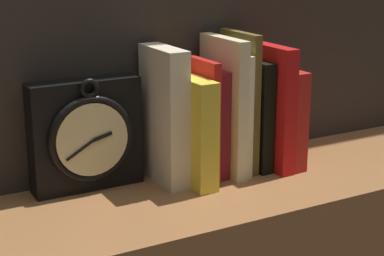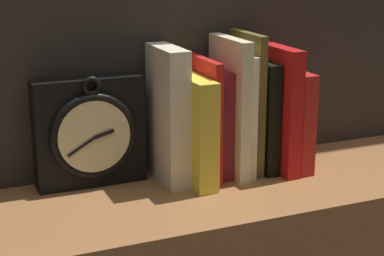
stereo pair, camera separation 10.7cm
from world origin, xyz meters
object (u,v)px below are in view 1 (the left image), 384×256
Objects in this scene: book_slot0_cream at (164,116)px; book_slot9_red at (279,115)px; book_slot5_cream at (231,112)px; book_slot6_brown at (239,101)px; book_slot2_red at (199,118)px; book_slot3_maroon at (209,121)px; clock at (87,135)px; book_slot7_black at (250,113)px; book_slot8_red at (266,106)px; book_slot1_yellow at (188,129)px; book_slot4_cream at (223,106)px.

book_slot0_cream reaches higher than book_slot9_red.
book_slot6_brown is (0.02, 0.00, 0.02)m from book_slot5_cream.
book_slot2_red is 0.03m from book_slot3_maroon.
book_slot6_brown reaches higher than book_slot2_red.
clock is at bearing 172.90° from book_slot3_maroon.
book_slot2_red reaches higher than book_slot7_black.
book_slot5_cream is 0.03m from book_slot6_brown.
book_slot0_cream is at bearing 176.06° from book_slot8_red.
book_slot2_red is 0.85× the size of book_slot6_brown.
book_slot7_black is at bearing 0.63° from book_slot2_red.
clock reaches higher than book_slot9_red.
book_slot4_cream is (0.08, 0.01, 0.03)m from book_slot1_yellow.
book_slot4_cream is at bearing -3.25° from book_slot0_cream.
book_slot9_red is (0.20, 0.00, -0.00)m from book_slot1_yellow.
book_slot0_cream is at bearing 179.43° from book_slot7_black.
book_slot8_red is (0.09, -0.01, -0.01)m from book_slot4_cream.
book_slot7_black is (0.04, 0.00, -0.01)m from book_slot5_cream.
book_slot3_maroon is 0.78× the size of book_slot4_cream.
book_slot7_black is at bearing 169.79° from book_slot9_red.
book_slot5_cream is 0.11m from book_slot9_red.
book_slot4_cream is 0.09m from book_slot8_red.
book_slot0_cream reaches higher than book_slot5_cream.
book_slot7_black reaches higher than book_slot3_maroon.
book_slot0_cream is 1.04× the size of book_slot8_red.
clock is 0.92× the size of book_slot2_red.
book_slot9_red is at bearing 3.27° from book_slot8_red.
book_slot6_brown is 1.11× the size of book_slot8_red.
book_slot8_red is (0.07, -0.01, 0.00)m from book_slot5_cream.
book_slot3_maroon is at bearing 21.03° from book_slot1_yellow.
book_slot2_red is 0.97× the size of book_slot5_cream.
book_slot9_red is (0.03, 0.00, -0.02)m from book_slot8_red.
book_slot6_brown is (0.12, 0.02, 0.03)m from book_slot1_yellow.
book_slot1_yellow is at bearing -179.28° from book_slot8_red.
book_slot8_red is at bearing -3.94° from book_slot0_cream.
book_slot3_maroon is at bearing -7.10° from clock.
clock is at bearing 173.70° from book_slot7_black.
book_slot3_maroon is 0.05m from book_slot5_cream.
book_slot2_red is at bearing 175.38° from book_slot8_red.
book_slot1_yellow is at bearing -174.06° from book_slot7_black.
book_slot9_red is at bearing -3.20° from book_slot2_red.
book_slot2_red is at bearing 175.76° from book_slot4_cream.
book_slot0_cream reaches higher than clock.
book_slot0_cream is 1.23× the size of book_slot3_maroon.
book_slot7_black is (0.11, 0.00, -0.01)m from book_slot2_red.
book_slot1_yellow is at bearing -172.29° from book_slot5_cream.
book_slot6_brown is 0.06m from book_slot8_red.
book_slot0_cream is 1.17× the size of book_slot7_black.
book_slot1_yellow is 1.02× the size of book_slot9_red.
book_slot9_red is (0.37, -0.05, -0.00)m from clock.
book_slot6_brown is (0.04, 0.01, 0.00)m from book_slot4_cream.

